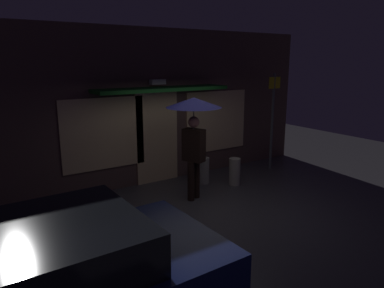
# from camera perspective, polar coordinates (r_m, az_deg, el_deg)

# --- Properties ---
(ground_plane) EXTENTS (18.00, 18.00, 0.00)m
(ground_plane) POSITION_cam_1_polar(r_m,az_deg,el_deg) (7.33, 2.82, -10.50)
(ground_plane) COLOR #423F44
(building_facade) EXTENTS (9.05, 1.00, 3.68)m
(building_facade) POSITION_cam_1_polar(r_m,az_deg,el_deg) (8.78, -6.09, 5.82)
(building_facade) COLOR brown
(building_facade) RESTS_ON ground
(person_with_umbrella) EXTENTS (1.15, 1.15, 2.20)m
(person_with_umbrella) POSITION_cam_1_polar(r_m,az_deg,el_deg) (7.44, 0.27, 3.95)
(person_with_umbrella) COLOR black
(person_with_umbrella) RESTS_ON ground
(street_sign_post) EXTENTS (0.40, 0.07, 2.61)m
(street_sign_post) POSITION_cam_1_polar(r_m,az_deg,el_deg) (9.94, 12.65, 4.34)
(street_sign_post) COLOR #595B60
(street_sign_post) RESTS_ON ground
(sidewalk_bollard) EXTENTS (0.29, 0.29, 0.64)m
(sidewalk_bollard) POSITION_cam_1_polar(r_m,az_deg,el_deg) (8.79, 1.79, -4.21)
(sidewalk_bollard) COLOR #9E998E
(sidewalk_bollard) RESTS_ON ground
(sidewalk_bollard_2) EXTENTS (0.27, 0.27, 0.66)m
(sidewalk_bollard_2) POSITION_cam_1_polar(r_m,az_deg,el_deg) (8.72, 6.78, -4.38)
(sidewalk_bollard_2) COLOR #B2A899
(sidewalk_bollard_2) RESTS_ON ground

